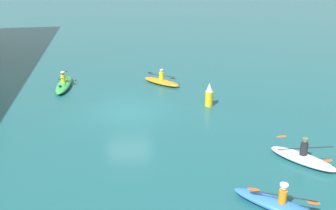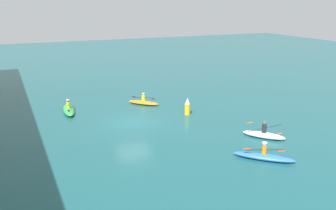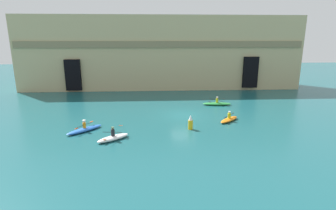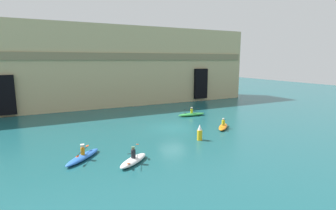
# 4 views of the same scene
# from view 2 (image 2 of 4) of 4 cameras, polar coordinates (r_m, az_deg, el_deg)

# --- Properties ---
(ground_plane) EXTENTS (120.00, 120.00, 0.00)m
(ground_plane) POSITION_cam_2_polar(r_m,az_deg,el_deg) (28.57, -5.38, -2.68)
(ground_plane) COLOR #195156
(kayak_blue) EXTENTS (3.04, 3.06, 1.09)m
(kayak_blue) POSITION_cam_2_polar(r_m,az_deg,el_deg) (22.69, 14.38, -7.59)
(kayak_blue) COLOR blue
(kayak_blue) RESTS_ON ground
(kayak_white) EXTENTS (2.77, 2.41, 1.16)m
(kayak_white) POSITION_cam_2_polar(r_m,az_deg,el_deg) (26.12, 14.39, -4.38)
(kayak_white) COLOR white
(kayak_white) RESTS_ON ground
(kayak_green) EXTENTS (3.63, 1.13, 1.08)m
(kayak_green) POSITION_cam_2_polar(r_m,az_deg,el_deg) (32.06, -14.91, -0.69)
(kayak_green) COLOR green
(kayak_green) RESTS_ON ground
(kayak_orange) EXTENTS (2.63, 2.55, 1.05)m
(kayak_orange) POSITION_cam_2_polar(r_m,az_deg,el_deg) (33.34, -3.76, 0.43)
(kayak_orange) COLOR orange
(kayak_orange) RESTS_ON ground
(marker_buoy) EXTENTS (0.45, 0.45, 1.40)m
(marker_buoy) POSITION_cam_2_polar(r_m,az_deg,el_deg) (30.27, 2.98, -0.28)
(marker_buoy) COLOR yellow
(marker_buoy) RESTS_ON ground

